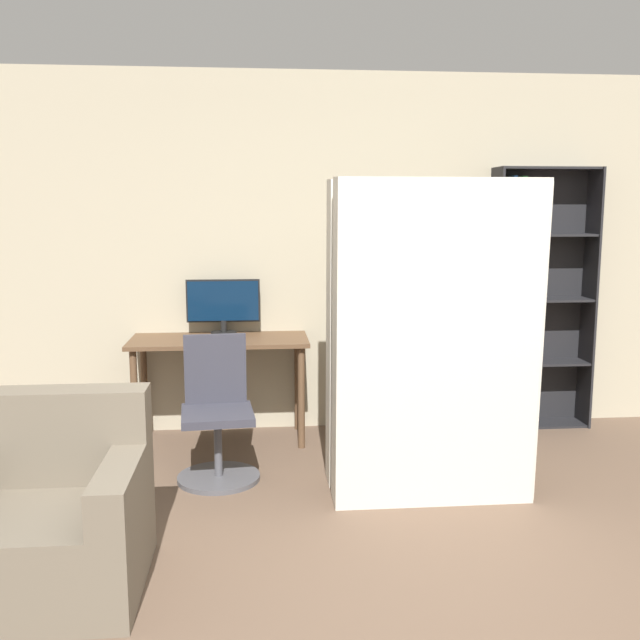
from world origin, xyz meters
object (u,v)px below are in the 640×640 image
Objects in this scene: office_chair at (217,423)px; armchair at (48,517)px; bookshelf at (527,295)px; mattress_far at (423,334)px; monitor at (223,304)px; mattress_near at (437,344)px.

office_chair is 1.06× the size of armchair.
armchair is at bearing -144.55° from bookshelf.
armchair is (-1.96, -1.09, -0.61)m from mattress_far.
monitor is 1.88m from mattress_near.
office_chair is at bearing 61.01° from armchair.
mattress_far reaches higher than armchair.
bookshelf is at bearing 21.25° from office_chair.
monitor is at bearing 139.86° from mattress_far.
mattress_far is 2.33m from armchair.
monitor is at bearing 89.15° from office_chair.
office_chair is 0.48× the size of mattress_far.
office_chair is 1.40m from mattress_far.
mattress_far is at bearing -7.17° from office_chair.
monitor is 0.64× the size of armchair.
bookshelf is 1.78m from mattress_near.
office_chair is at bearing 172.83° from mattress_far.
mattress_near is 2.20× the size of armchair.
mattress_far is (-1.07, -1.07, -0.10)m from bookshelf.
bookshelf reaches higher than office_chair.
mattress_far is (1.26, -1.06, -0.06)m from monitor.
monitor is at bearing 71.82° from armchair.
mattress_far is at bearing -40.14° from monitor.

